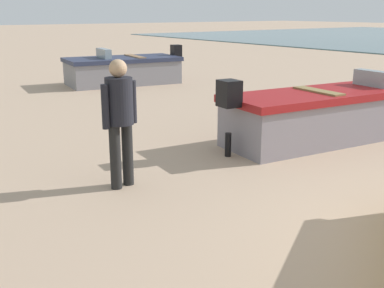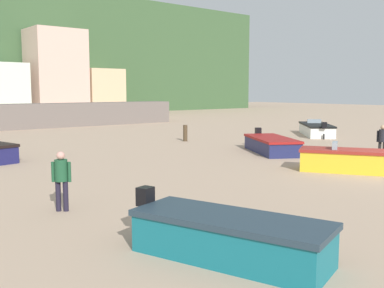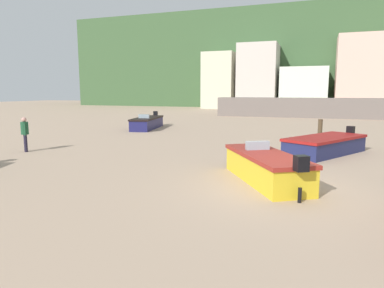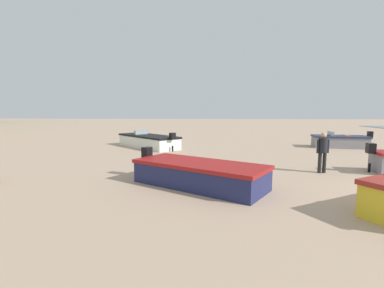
{
  "view_description": "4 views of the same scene",
  "coord_description": "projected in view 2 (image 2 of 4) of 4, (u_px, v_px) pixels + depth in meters",
  "views": [
    {
      "loc": [
        -1.54,
        4.51,
        2.17
      ],
      "look_at": [
        3.49,
        0.91,
        0.45
      ],
      "focal_mm": 44.71,
      "sensor_mm": 36.0,
      "label": 1
    },
    {
      "loc": [
        -16.67,
        -8.82,
        3.23
      ],
      "look_at": [
        -3.55,
        7.24,
        0.77
      ],
      "focal_mm": 42.22,
      "sensor_mm": 36.0,
      "label": 2
    },
    {
      "loc": [
        0.93,
        -9.96,
        2.81
      ],
      "look_at": [
        -3.75,
        3.06,
        0.71
      ],
      "focal_mm": 32.53,
      "sensor_mm": 36.0,
      "label": 3
    },
    {
      "loc": [
        -7.38,
        6.22,
        2.45
      ],
      "look_at": [
        4.07,
        7.12,
        1.07
      ],
      "focal_mm": 25.45,
      "sensor_mm": 36.0,
      "label": 4
    }
  ],
  "objects": [
    {
      "name": "boat_navy_1",
      "position": [
        271.0,
        145.0,
        23.58
      ],
      "size": [
        3.74,
        4.7,
        1.12
      ],
      "rotation": [
        0.0,
        0.0,
        2.61
      ],
      "color": "navy",
      "rests_on": "ground"
    },
    {
      "name": "harbor_pier",
      "position": [
        69.0,
        115.0,
        40.94
      ],
      "size": [
        20.88,
        2.4,
        2.11
      ],
      "primitive_type": "cube",
      "color": "#6D615B",
      "rests_on": "ground"
    },
    {
      "name": "boat_yellow_3",
      "position": [
        353.0,
        160.0,
        17.91
      ],
      "size": [
        3.3,
        4.2,
        1.22
      ],
      "rotation": [
        0.0,
        0.0,
        0.55
      ],
      "color": "gold",
      "rests_on": "ground"
    },
    {
      "name": "townhouse_right",
      "position": [
        56.0,
        73.0,
        57.03
      ],
      "size": [
        6.51,
        5.47,
        10.83
      ],
      "primitive_type": "cube",
      "color": "beige",
      "rests_on": "ground"
    },
    {
      "name": "ground_plane",
      "position": [
        379.0,
        174.0,
        17.63
      ],
      "size": [
        160.0,
        160.0,
        0.0
      ],
      "primitive_type": "plane",
      "color": "tan"
    },
    {
      "name": "boat_white_6",
      "position": [
        316.0,
        130.0,
        32.61
      ],
      "size": [
        4.92,
        4.99,
        1.15
      ],
      "rotation": [
        0.0,
        0.0,
        5.51
      ],
      "color": "white",
      "rests_on": "ground"
    },
    {
      "name": "townhouse_far_right",
      "position": [
        99.0,
        92.0,
        61.37
      ],
      "size": [
        5.0,
        6.15,
        6.09
      ],
      "primitive_type": "cube",
      "color": "#D9B58A",
      "rests_on": "ground"
    },
    {
      "name": "mooring_post_near_water",
      "position": [
        185.0,
        133.0,
        28.84
      ],
      "size": [
        0.28,
        0.28,
        1.04
      ],
      "primitive_type": "cylinder",
      "color": "#473724",
      "rests_on": "ground"
    },
    {
      "name": "beach_walker_foreground",
      "position": [
        61.0,
        176.0,
        12.04
      ],
      "size": [
        0.48,
        0.48,
        1.62
      ],
      "rotation": [
        0.0,
        0.0,
        5.58
      ],
      "color": "black",
      "rests_on": "ground"
    },
    {
      "name": "boat_teal_4",
      "position": [
        229.0,
        237.0,
        8.63
      ],
      "size": [
        2.55,
        4.19,
        1.17
      ],
      "rotation": [
        0.0,
        0.0,
        3.46
      ],
      "color": "#146977",
      "rests_on": "ground"
    },
    {
      "name": "beach_walker_distant",
      "position": [
        382.0,
        139.0,
        21.27
      ],
      "size": [
        0.41,
        0.54,
        1.62
      ],
      "rotation": [
        0.0,
        0.0,
        1.79
      ],
      "color": "black",
      "rests_on": "ground"
    }
  ]
}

